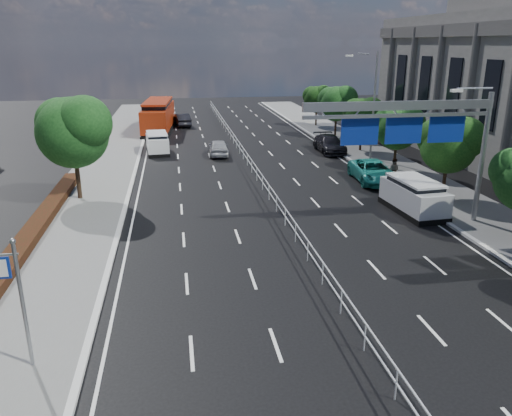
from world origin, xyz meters
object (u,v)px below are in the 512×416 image
object	(u,v)px
overhead_gantry	(419,124)
near_car_silver	(218,147)
near_car_dark	(182,120)
parked_car_teal	(373,171)
pedestrian_b	(393,170)
parked_car_dark	(330,144)
silver_minivan	(414,196)
toilet_sign	(3,284)
white_minivan	(157,143)
red_bus	(158,115)

from	to	relation	value
overhead_gantry	near_car_silver	distance (m)	22.30
near_car_dark	parked_car_teal	bearing A→B (deg)	107.32
near_car_dark	pedestrian_b	bearing A→B (deg)	109.01
parked_car_teal	parked_car_dark	xyz separation A→B (m)	(0.00, 10.52, 0.00)
near_car_silver	parked_car_dark	xyz separation A→B (m)	(10.28, -0.27, 0.05)
silver_minivan	parked_car_teal	bearing A→B (deg)	83.58
toilet_sign	pedestrian_b	bearing A→B (deg)	42.20
near_car_silver	near_car_dark	xyz separation A→B (m)	(-2.83, 17.33, 0.04)
near_car_dark	parked_car_dark	bearing A→B (deg)	119.00
parked_car_dark	pedestrian_b	distance (m)	11.15
pedestrian_b	white_minivan	bearing A→B (deg)	0.11
parked_car_teal	parked_car_dark	bearing A→B (deg)	93.80
red_bus	parked_car_dark	world-z (taller)	red_bus
white_minivan	silver_minivan	bearing A→B (deg)	-56.82
overhead_gantry	near_car_silver	bearing A→B (deg)	113.63
parked_car_teal	pedestrian_b	bearing A→B (deg)	-19.23
parked_car_dark	near_car_dark	bearing A→B (deg)	127.95
parked_car_teal	near_car_silver	bearing A→B (deg)	137.41
toilet_sign	overhead_gantry	world-z (taller)	overhead_gantry
overhead_gantry	pedestrian_b	size ratio (longest dim) A/B	6.16
near_car_dark	silver_minivan	xyz separation A→B (m)	(12.83, -35.08, 0.24)
red_bus	near_car_silver	world-z (taller)	red_bus
parked_car_teal	pedestrian_b	world-z (taller)	pedestrian_b
overhead_gantry	silver_minivan	bearing A→B (deg)	59.41
white_minivan	near_car_dark	distance (m)	15.67
near_car_dark	white_minivan	bearing A→B (deg)	72.81
pedestrian_b	near_car_dark	bearing A→B (deg)	-25.36
white_minivan	near_car_dark	world-z (taller)	white_minivan
toilet_sign	near_car_silver	xyz separation A→B (m)	(8.98, 29.98, -2.23)
silver_minivan	white_minivan	bearing A→B (deg)	123.98
overhead_gantry	near_car_silver	world-z (taller)	overhead_gantry
parked_car_dark	toilet_sign	bearing A→B (deg)	-121.66
toilet_sign	near_car_dark	size ratio (longest dim) A/B	0.95
near_car_silver	parked_car_teal	xyz separation A→B (m)	(10.28, -10.79, 0.05)
parked_car_teal	pedestrian_b	distance (m)	1.43
white_minivan	silver_minivan	xyz separation A→B (m)	(15.43, -19.62, 0.07)
red_bus	near_car_dark	world-z (taller)	red_bus
white_minivan	red_bus	bearing A→B (deg)	85.50
near_car_silver	silver_minivan	size ratio (longest dim) A/B	0.84
near_car_silver	toilet_sign	bearing A→B (deg)	75.29
toilet_sign	overhead_gantry	bearing A→B (deg)	29.60
near_car_dark	pedestrian_b	world-z (taller)	pedestrian_b
toilet_sign	overhead_gantry	distance (m)	20.52
near_car_silver	parked_car_dark	world-z (taller)	parked_car_dark
overhead_gantry	near_car_dark	size ratio (longest dim) A/B	2.24
red_bus	pedestrian_b	size ratio (longest dim) A/B	7.15
white_minivan	parked_car_dark	xyz separation A→B (m)	(15.70, -2.15, -0.16)
silver_minivan	toilet_sign	bearing A→B (deg)	-151.39
near_car_dark	pedestrian_b	size ratio (longest dim) A/B	2.75
overhead_gantry	near_car_dark	world-z (taller)	overhead_gantry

